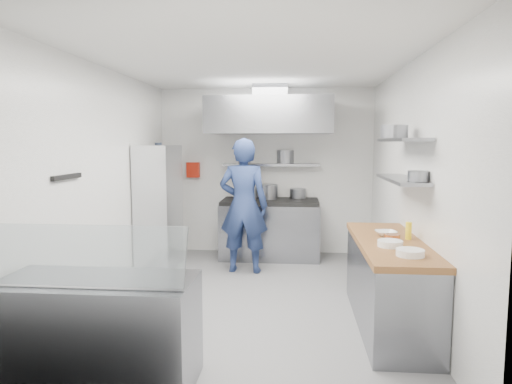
# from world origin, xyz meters

# --- Properties ---
(floor) EXTENTS (5.00, 5.00, 0.00)m
(floor) POSITION_xyz_m (0.00, 0.00, 0.00)
(floor) COLOR slate
(floor) RESTS_ON ground
(ceiling) EXTENTS (5.00, 5.00, 0.00)m
(ceiling) POSITION_xyz_m (0.00, 0.00, 2.80)
(ceiling) COLOR silver
(ceiling) RESTS_ON wall_back
(wall_back) EXTENTS (3.60, 2.80, 0.02)m
(wall_back) POSITION_xyz_m (0.00, 2.50, 1.40)
(wall_back) COLOR white
(wall_back) RESTS_ON floor
(wall_front) EXTENTS (3.60, 2.80, 0.02)m
(wall_front) POSITION_xyz_m (0.00, -2.50, 1.40)
(wall_front) COLOR white
(wall_front) RESTS_ON floor
(wall_left) EXTENTS (2.80, 5.00, 0.02)m
(wall_left) POSITION_xyz_m (-1.80, 0.00, 1.40)
(wall_left) COLOR white
(wall_left) RESTS_ON floor
(wall_right) EXTENTS (2.80, 5.00, 0.02)m
(wall_right) POSITION_xyz_m (1.80, 0.00, 1.40)
(wall_right) COLOR white
(wall_right) RESTS_ON floor
(gas_range) EXTENTS (1.60, 0.80, 0.90)m
(gas_range) POSITION_xyz_m (0.10, 2.10, 0.45)
(gas_range) COLOR gray
(gas_range) RESTS_ON floor
(cooktop) EXTENTS (1.57, 0.78, 0.06)m
(cooktop) POSITION_xyz_m (0.10, 2.10, 0.93)
(cooktop) COLOR black
(cooktop) RESTS_ON gas_range
(stock_pot_left) EXTENTS (0.26, 0.26, 0.20)m
(stock_pot_left) POSITION_xyz_m (-0.24, 2.16, 1.06)
(stock_pot_left) COLOR slate
(stock_pot_left) RESTS_ON cooktop
(stock_pot_mid) EXTENTS (0.31, 0.31, 0.24)m
(stock_pot_mid) POSITION_xyz_m (0.06, 2.22, 1.08)
(stock_pot_mid) COLOR slate
(stock_pot_mid) RESTS_ON cooktop
(stock_pot_right) EXTENTS (0.27, 0.27, 0.16)m
(stock_pot_right) POSITION_xyz_m (0.55, 2.36, 1.04)
(stock_pot_right) COLOR slate
(stock_pot_right) RESTS_ON cooktop
(over_range_shelf) EXTENTS (1.60, 0.30, 0.04)m
(over_range_shelf) POSITION_xyz_m (0.10, 2.34, 1.52)
(over_range_shelf) COLOR gray
(over_range_shelf) RESTS_ON wall_back
(shelf_pot_a) EXTENTS (0.24, 0.24, 0.18)m
(shelf_pot_a) POSITION_xyz_m (-0.37, 2.56, 1.63)
(shelf_pot_a) COLOR slate
(shelf_pot_a) RESTS_ON over_range_shelf
(shelf_pot_b) EXTENTS (0.29, 0.29, 0.22)m
(shelf_pot_b) POSITION_xyz_m (0.33, 2.51, 1.65)
(shelf_pot_b) COLOR slate
(shelf_pot_b) RESTS_ON over_range_shelf
(extractor_hood) EXTENTS (1.90, 1.15, 0.55)m
(extractor_hood) POSITION_xyz_m (0.10, 1.93, 2.30)
(extractor_hood) COLOR gray
(extractor_hood) RESTS_ON wall_back
(hood_duct) EXTENTS (0.55, 0.55, 0.24)m
(hood_duct) POSITION_xyz_m (0.10, 2.15, 2.68)
(hood_duct) COLOR slate
(hood_duct) RESTS_ON extractor_hood
(red_firebox) EXTENTS (0.22, 0.10, 0.26)m
(red_firebox) POSITION_xyz_m (-1.25, 2.44, 1.42)
(red_firebox) COLOR #B31E0E
(red_firebox) RESTS_ON wall_back
(chef) EXTENTS (0.74, 0.51, 1.95)m
(chef) POSITION_xyz_m (-0.24, 1.24, 0.98)
(chef) COLOR navy
(chef) RESTS_ON floor
(wire_rack) EXTENTS (0.50, 0.90, 1.85)m
(wire_rack) POSITION_xyz_m (-1.53, 1.35, 0.93)
(wire_rack) COLOR silver
(wire_rack) RESTS_ON floor
(rack_bin_a) EXTENTS (0.17, 0.21, 0.19)m
(rack_bin_a) POSITION_xyz_m (-1.53, 1.06, 0.80)
(rack_bin_a) COLOR white
(rack_bin_a) RESTS_ON wire_rack
(rack_bin_b) EXTENTS (0.14, 0.18, 0.16)m
(rack_bin_b) POSITION_xyz_m (-1.53, 1.49, 1.30)
(rack_bin_b) COLOR yellow
(rack_bin_b) RESTS_ON wire_rack
(rack_jar) EXTENTS (0.10, 0.10, 0.18)m
(rack_jar) POSITION_xyz_m (-1.48, 1.22, 1.80)
(rack_jar) COLOR black
(rack_jar) RESTS_ON wire_rack
(knife_strip) EXTENTS (0.04, 0.55, 0.05)m
(knife_strip) POSITION_xyz_m (-1.78, -0.90, 1.55)
(knife_strip) COLOR black
(knife_strip) RESTS_ON wall_left
(prep_counter_base) EXTENTS (0.62, 2.00, 0.84)m
(prep_counter_base) POSITION_xyz_m (1.48, -0.60, 0.42)
(prep_counter_base) COLOR gray
(prep_counter_base) RESTS_ON floor
(prep_counter_top) EXTENTS (0.65, 2.04, 0.06)m
(prep_counter_top) POSITION_xyz_m (1.48, -0.60, 0.87)
(prep_counter_top) COLOR #92602C
(prep_counter_top) RESTS_ON prep_counter_base
(plate_stack_a) EXTENTS (0.24, 0.24, 0.06)m
(plate_stack_a) POSITION_xyz_m (1.53, -1.25, 0.93)
(plate_stack_a) COLOR white
(plate_stack_a) RESTS_ON prep_counter_top
(plate_stack_b) EXTENTS (0.24, 0.24, 0.06)m
(plate_stack_b) POSITION_xyz_m (1.42, -0.89, 0.93)
(plate_stack_b) COLOR white
(plate_stack_b) RESTS_ON prep_counter_top
(copper_pan) EXTENTS (0.15, 0.15, 0.06)m
(copper_pan) POSITION_xyz_m (1.50, -0.60, 0.93)
(copper_pan) COLOR #C56C37
(copper_pan) RESTS_ON prep_counter_top
(squeeze_bottle) EXTENTS (0.06, 0.06, 0.18)m
(squeeze_bottle) POSITION_xyz_m (1.68, -0.54, 0.99)
(squeeze_bottle) COLOR yellow
(squeeze_bottle) RESTS_ON prep_counter_top
(mixing_bowl) EXTENTS (0.26, 0.26, 0.05)m
(mixing_bowl) POSITION_xyz_m (1.48, -0.38, 0.93)
(mixing_bowl) COLOR white
(mixing_bowl) RESTS_ON prep_counter_top
(wall_shelf_lower) EXTENTS (0.30, 1.30, 0.04)m
(wall_shelf_lower) POSITION_xyz_m (1.64, -0.30, 1.50)
(wall_shelf_lower) COLOR gray
(wall_shelf_lower) RESTS_ON wall_right
(wall_shelf_upper) EXTENTS (0.30, 1.30, 0.04)m
(wall_shelf_upper) POSITION_xyz_m (1.64, -0.30, 1.92)
(wall_shelf_upper) COLOR gray
(wall_shelf_upper) RESTS_ON wall_right
(shelf_pot_c) EXTENTS (0.20, 0.20, 0.10)m
(shelf_pot_c) POSITION_xyz_m (1.70, -0.75, 1.57)
(shelf_pot_c) COLOR slate
(shelf_pot_c) RESTS_ON wall_shelf_lower
(shelf_pot_d) EXTENTS (0.29, 0.29, 0.14)m
(shelf_pot_d) POSITION_xyz_m (1.57, -0.23, 2.01)
(shelf_pot_d) COLOR slate
(shelf_pot_d) RESTS_ON wall_shelf_upper
(display_case) EXTENTS (1.50, 0.70, 0.85)m
(display_case) POSITION_xyz_m (-1.00, -2.00, 0.42)
(display_case) COLOR gray
(display_case) RESTS_ON floor
(display_glass) EXTENTS (1.47, 0.19, 0.42)m
(display_glass) POSITION_xyz_m (-1.00, -2.12, 1.07)
(display_glass) COLOR silver
(display_glass) RESTS_ON display_case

